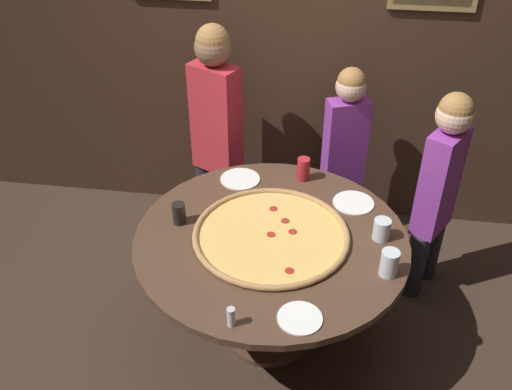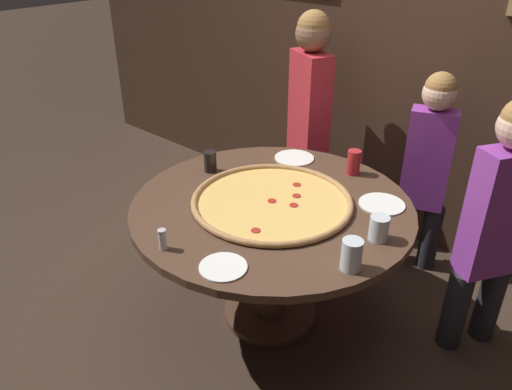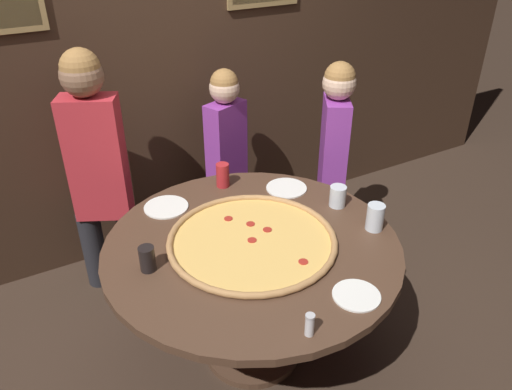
# 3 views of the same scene
# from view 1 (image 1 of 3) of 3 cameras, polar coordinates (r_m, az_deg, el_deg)

# --- Properties ---
(ground_plane) EXTENTS (24.00, 24.00, 0.00)m
(ground_plane) POSITION_cam_1_polar(r_m,az_deg,el_deg) (3.48, 1.32, -13.60)
(ground_plane) COLOR #38281E
(back_wall) EXTENTS (6.40, 0.08, 2.60)m
(back_wall) POSITION_cam_1_polar(r_m,az_deg,el_deg) (3.83, 4.07, 15.12)
(back_wall) COLOR #3D281C
(back_wall) RESTS_ON ground_plane
(dining_table) EXTENTS (1.43, 1.43, 0.74)m
(dining_table) POSITION_cam_1_polar(r_m,az_deg,el_deg) (3.06, 1.47, -6.33)
(dining_table) COLOR #4C3323
(dining_table) RESTS_ON ground_plane
(giant_pizza) EXTENTS (0.82, 0.82, 0.03)m
(giant_pizza) POSITION_cam_1_polar(r_m,az_deg,el_deg) (2.95, 1.57, -4.00)
(giant_pizza) COLOR #EAB75B
(giant_pizza) RESTS_ON dining_table
(drink_cup_centre_back) EXTENTS (0.07, 0.07, 0.14)m
(drink_cup_centre_back) POSITION_cam_1_polar(r_m,az_deg,el_deg) (3.37, 4.76, 2.61)
(drink_cup_centre_back) COLOR #B22328
(drink_cup_centre_back) RESTS_ON dining_table
(drink_cup_by_shaker) EXTENTS (0.07, 0.07, 0.12)m
(drink_cup_by_shaker) POSITION_cam_1_polar(r_m,az_deg,el_deg) (3.05, -7.70, -1.83)
(drink_cup_by_shaker) COLOR black
(drink_cup_by_shaker) RESTS_ON dining_table
(drink_cup_far_left) EXTENTS (0.09, 0.09, 0.11)m
(drink_cup_far_left) POSITION_cam_1_polar(r_m,az_deg,el_deg) (2.99, 12.45, -3.38)
(drink_cup_far_left) COLOR silver
(drink_cup_far_left) RESTS_ON dining_table
(drink_cup_front_edge) EXTENTS (0.09, 0.09, 0.14)m
(drink_cup_front_edge) POSITION_cam_1_polar(r_m,az_deg,el_deg) (2.78, 13.18, -6.65)
(drink_cup_front_edge) COLOR silver
(drink_cup_front_edge) RESTS_ON dining_table
(white_plate_beside_cup) EXTENTS (0.20, 0.20, 0.01)m
(white_plate_beside_cup) POSITION_cam_1_polar(r_m,az_deg,el_deg) (2.56, 4.41, -12.18)
(white_plate_beside_cup) COLOR white
(white_plate_beside_cup) RESTS_ON dining_table
(white_plate_near_front) EXTENTS (0.23, 0.23, 0.01)m
(white_plate_near_front) POSITION_cam_1_polar(r_m,az_deg,el_deg) (3.24, 9.72, -0.77)
(white_plate_near_front) COLOR white
(white_plate_near_front) RESTS_ON dining_table
(white_plate_left_side) EXTENTS (0.24, 0.24, 0.01)m
(white_plate_left_side) POSITION_cam_1_polar(r_m,az_deg,el_deg) (3.39, -1.59, 1.61)
(white_plate_left_side) COLOR white
(white_plate_left_side) RESTS_ON dining_table
(condiment_shaker) EXTENTS (0.04, 0.04, 0.10)m
(condiment_shaker) POSITION_cam_1_polar(r_m,az_deg,el_deg) (2.50, -2.50, -12.08)
(condiment_shaker) COLOR silver
(condiment_shaker) RESTS_ON dining_table
(diner_side_left) EXTENTS (0.34, 0.22, 1.27)m
(diner_side_left) POSITION_cam_1_polar(r_m,az_deg,el_deg) (3.79, 8.85, 4.76)
(diner_side_left) COLOR #232328
(diner_side_left) RESTS_ON ground_plane
(diner_centre_back) EXTENTS (0.28, 0.35, 1.35)m
(diner_centre_back) POSITION_cam_1_polar(r_m,az_deg,el_deg) (3.45, 17.80, 0.86)
(diner_centre_back) COLOR #232328
(diner_centre_back) RESTS_ON ground_plane
(diner_far_left) EXTENTS (0.40, 0.29, 1.52)m
(diner_far_left) POSITION_cam_1_polar(r_m,az_deg,el_deg) (3.75, -3.99, 7.18)
(diner_far_left) COLOR #232328
(diner_far_left) RESTS_ON ground_plane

